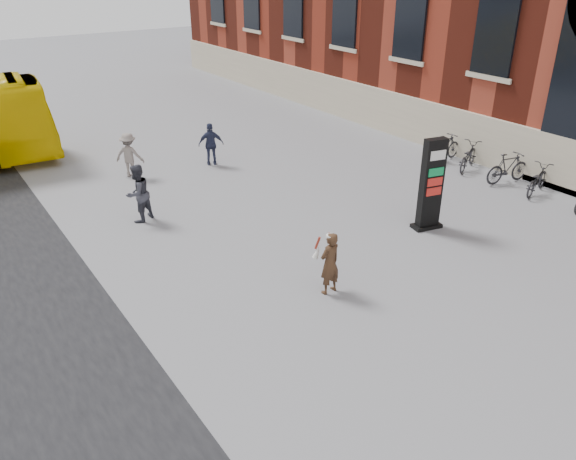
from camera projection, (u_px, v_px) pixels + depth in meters
ground at (354, 283)px, 13.42m from camera, size 100.00×100.00×0.00m
info_pylon at (431, 185)px, 15.56m from camera, size 0.92×0.60×2.64m
woman at (329, 262)px, 12.74m from camera, size 0.61×0.57×1.53m
pedestrian_a at (138, 193)px, 16.19m from camera, size 1.03×0.94×1.72m
pedestrian_b at (129, 155)px, 19.53m from camera, size 1.13×1.11×1.56m
pedestrian_c at (211, 144)px, 20.60m from camera, size 0.99×0.73×1.57m
bike_4 at (537, 180)px, 18.27m from camera, size 1.86×1.08×0.92m
bike_5 at (508, 168)px, 19.07m from camera, size 1.83×0.83×1.06m
bike_6 at (468, 156)px, 20.33m from camera, size 1.92×1.32×0.96m
bike_7 at (445, 148)px, 21.11m from camera, size 1.72×0.59×1.02m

